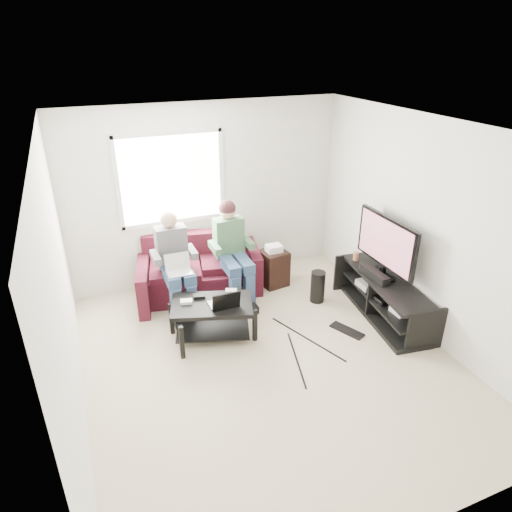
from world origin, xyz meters
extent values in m
plane|color=#C2B797|center=(0.00, 0.00, 0.00)|extent=(4.50, 4.50, 0.00)
plane|color=white|center=(0.00, 0.00, 2.60)|extent=(4.50, 4.50, 0.00)
plane|color=silver|center=(0.00, 2.25, 1.30)|extent=(4.50, 0.00, 4.50)
plane|color=silver|center=(0.00, -2.25, 1.30)|extent=(4.50, 0.00, 4.50)
plane|color=silver|center=(-2.00, 0.00, 1.30)|extent=(0.00, 4.50, 4.50)
plane|color=silver|center=(2.00, 0.00, 1.30)|extent=(0.00, 4.50, 4.50)
cube|color=white|center=(-0.50, 2.24, 1.60)|extent=(1.40, 0.01, 1.20)
cube|color=silver|center=(-0.50, 2.23, 1.60)|extent=(1.48, 0.04, 1.28)
cube|color=#3F0F1C|center=(-0.29, 1.77, 0.20)|extent=(1.58, 1.06, 0.41)
cube|color=#3F0F1C|center=(-0.29, 2.11, 0.62)|extent=(1.46, 0.50, 0.42)
cube|color=#3F0F1C|center=(-1.09, 1.77, 0.29)|extent=(0.33, 0.89, 0.58)
cube|color=#3F0F1C|center=(0.51, 1.77, 0.29)|extent=(0.33, 0.89, 0.58)
cube|color=#3F0F1C|center=(-0.65, 1.75, 0.46)|extent=(0.80, 0.78, 0.10)
cube|color=#3F0F1C|center=(0.07, 1.75, 0.46)|extent=(0.80, 0.78, 0.10)
cube|color=navy|center=(-0.79, 1.35, 0.58)|extent=(0.16, 0.45, 0.14)
cube|color=navy|center=(-0.59, 1.35, 0.58)|extent=(0.16, 0.45, 0.14)
cube|color=navy|center=(-0.79, 1.16, 0.25)|extent=(0.13, 0.13, 0.51)
cube|color=navy|center=(-0.59, 1.16, 0.25)|extent=(0.13, 0.13, 0.51)
cube|color=#535257|center=(-0.69, 1.67, 0.86)|extent=(0.40, 0.22, 0.55)
sphere|color=#D4A884|center=(-0.69, 1.69, 1.23)|extent=(0.22, 0.22, 0.22)
cube|color=navy|center=(0.01, 1.35, 0.58)|extent=(0.16, 0.45, 0.14)
cube|color=navy|center=(0.21, 1.35, 0.58)|extent=(0.16, 0.45, 0.14)
cube|color=navy|center=(0.01, 1.16, 0.25)|extent=(0.13, 0.13, 0.51)
cube|color=navy|center=(0.21, 1.16, 0.25)|extent=(0.13, 0.13, 0.51)
cube|color=#535656|center=(0.11, 1.67, 0.86)|extent=(0.40, 0.22, 0.55)
sphere|color=#D4A884|center=(0.11, 1.69, 1.23)|extent=(0.22, 0.22, 0.22)
sphere|color=#371B1E|center=(0.11, 1.69, 1.27)|extent=(0.23, 0.23, 0.23)
cube|color=black|center=(-0.45, 0.69, 0.46)|extent=(1.09, 0.85, 0.05)
cube|color=black|center=(-0.45, 0.69, 0.11)|extent=(0.99, 0.75, 0.02)
cube|color=black|center=(-0.90, 0.43, 0.22)|extent=(0.05, 0.05, 0.43)
cube|color=black|center=(0.00, 0.43, 0.22)|extent=(0.05, 0.05, 0.43)
cube|color=black|center=(-0.90, 0.95, 0.22)|extent=(0.05, 0.05, 0.43)
cube|color=black|center=(0.00, 0.95, 0.22)|extent=(0.05, 0.05, 0.43)
cube|color=silver|center=(-0.73, 0.81, 0.50)|extent=(0.16, 0.12, 0.04)
cube|color=black|center=(-0.55, 0.87, 0.50)|extent=(0.16, 0.12, 0.04)
cube|color=gray|center=(-0.15, 0.84, 0.50)|extent=(0.16, 0.14, 0.04)
cube|color=black|center=(1.77, 0.29, 0.53)|extent=(0.71, 1.69, 0.04)
cube|color=black|center=(1.77, 0.29, 0.27)|extent=(0.67, 1.63, 0.03)
cube|color=black|center=(1.77, 0.29, 0.03)|extent=(0.71, 1.69, 0.06)
cube|color=black|center=(1.77, -0.51, 0.27)|extent=(0.49, 0.11, 0.55)
cube|color=black|center=(1.77, 1.09, 0.27)|extent=(0.49, 0.11, 0.55)
cube|color=black|center=(1.77, 0.39, 0.57)|extent=(0.12, 0.40, 0.04)
cube|color=black|center=(1.77, 0.39, 0.65)|extent=(0.06, 0.06, 0.12)
cube|color=black|center=(1.77, 0.39, 1.03)|extent=(0.05, 1.10, 0.65)
cube|color=#DC3374|center=(1.74, 0.39, 1.03)|extent=(0.01, 1.01, 0.58)
cube|color=black|center=(1.65, 0.39, 0.60)|extent=(0.12, 0.50, 0.10)
cylinder|color=#A46846|center=(1.72, 0.92, 0.61)|extent=(0.08, 0.08, 0.12)
cube|color=silver|center=(1.77, -0.11, 0.32)|extent=(0.30, 0.22, 0.06)
cube|color=gray|center=(1.77, 0.59, 0.33)|extent=(0.34, 0.26, 0.08)
cube|color=black|center=(1.77, 0.24, 0.32)|extent=(0.38, 0.30, 0.07)
cylinder|color=black|center=(1.15, 0.95, 0.23)|extent=(0.20, 0.20, 0.45)
cube|color=black|center=(1.14, 0.15, 0.01)|extent=(0.31, 0.46, 0.02)
cube|color=black|center=(0.78, 1.62, 0.27)|extent=(0.36, 0.36, 0.54)
cube|color=silver|center=(0.78, 1.62, 0.59)|extent=(0.22, 0.18, 0.10)
camera|label=1|loc=(-1.73, -3.82, 3.37)|focal=32.00mm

